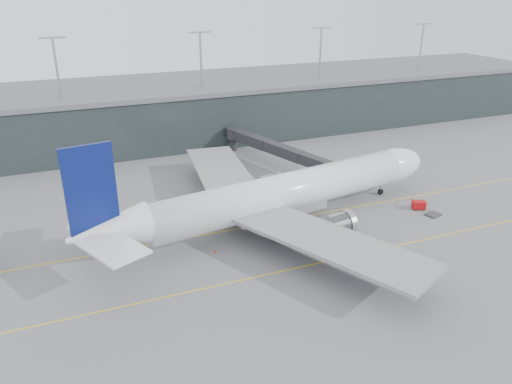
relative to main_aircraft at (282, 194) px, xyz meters
name	(u,v)px	position (x,y,z in m)	size (l,w,h in m)	color
ground	(252,216)	(-3.99, 4.65, -5.74)	(320.00, 320.00, 0.00)	slate
taxiline_a	(260,225)	(-3.99, 0.65, -5.73)	(160.00, 0.25, 0.02)	yellow
taxiline_b	(299,267)	(-3.99, -15.35, -5.73)	(160.00, 0.25, 0.02)	yellow
taxiline_lead_main	(240,177)	(1.01, 24.65, -5.73)	(0.25, 60.00, 0.02)	yellow
terminal	(176,109)	(-3.99, 62.64, 1.88)	(240.00, 36.00, 29.00)	#1E2829
main_aircraft	(282,194)	(0.00, 0.00, 0.00)	(72.79, 67.64, 20.46)	white
jet_bridge	(284,148)	(13.32, 27.25, -1.16)	(14.81, 43.19, 6.12)	#27282C
gse_cart	(419,205)	(27.35, -4.77, -4.80)	(2.90, 2.44, 1.69)	#AE0C0F
baggage_dolly	(433,214)	(28.18, -8.07, -5.58)	(2.67, 2.14, 0.27)	#323136
uld_a	(211,197)	(-9.25, 13.82, -4.66)	(2.58, 2.22, 2.06)	#3E3E44
uld_b	(222,190)	(-5.73, 16.89, -4.78)	(2.46, 2.24, 1.83)	#3E3E44
uld_c	(227,190)	(-5.07, 16.06, -4.75)	(2.41, 2.10, 1.89)	#3E3E44
cone_nose	(412,198)	(29.06, -0.60, -5.41)	(0.41, 0.41, 0.65)	#CC6F0B
cone_wing_stbd	(363,254)	(7.30, -16.03, -5.41)	(0.41, 0.41, 0.66)	#C9430B
cone_wing_port	(271,185)	(5.36, 16.56, -5.41)	(0.41, 0.41, 0.65)	#CB3D0B
cone_tail	(214,251)	(-14.74, -5.93, -5.42)	(0.40, 0.40, 0.64)	red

